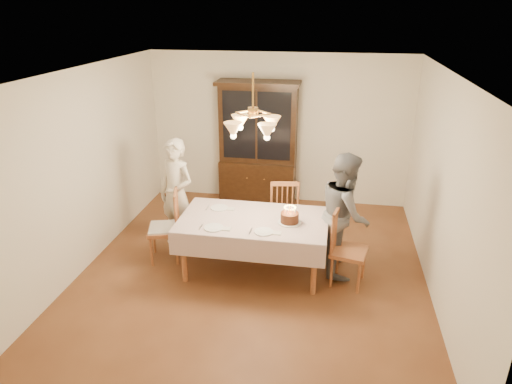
% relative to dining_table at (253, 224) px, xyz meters
% --- Properties ---
extents(ground, '(5.00, 5.00, 0.00)m').
position_rel_dining_table_xyz_m(ground, '(0.00, 0.00, -0.68)').
color(ground, brown).
rests_on(ground, ground).
extents(room_shell, '(5.00, 5.00, 5.00)m').
position_rel_dining_table_xyz_m(room_shell, '(0.00, 0.00, 0.90)').
color(room_shell, white).
rests_on(room_shell, ground).
extents(dining_table, '(1.90, 1.10, 0.76)m').
position_rel_dining_table_xyz_m(dining_table, '(0.00, 0.00, 0.00)').
color(dining_table, '#96502B').
rests_on(dining_table, ground).
extents(china_hutch, '(1.38, 0.54, 2.16)m').
position_rel_dining_table_xyz_m(china_hutch, '(-0.32, 2.25, 0.36)').
color(china_hutch, black).
rests_on(china_hutch, ground).
extents(chair_far_side, '(0.50, 0.48, 1.00)m').
position_rel_dining_table_xyz_m(chair_far_side, '(0.29, 0.94, -0.24)').
color(chair_far_side, '#96502B').
rests_on(chair_far_side, ground).
extents(chair_left_end, '(0.52, 0.54, 1.00)m').
position_rel_dining_table_xyz_m(chair_left_end, '(-1.26, 0.08, -0.23)').
color(chair_left_end, '#96502B').
rests_on(chair_left_end, ground).
extents(chair_right_end, '(0.50, 0.52, 1.00)m').
position_rel_dining_table_xyz_m(chair_right_end, '(1.22, -0.10, -0.24)').
color(chair_right_end, '#96502B').
rests_on(chair_right_end, ground).
extents(elderly_woman, '(0.69, 0.59, 1.61)m').
position_rel_dining_table_xyz_m(elderly_woman, '(-1.21, 0.53, 0.12)').
color(elderly_woman, '#F2E5CC').
rests_on(elderly_woman, ground).
extents(adult_in_grey, '(0.68, 0.84, 1.63)m').
position_rel_dining_table_xyz_m(adult_in_grey, '(1.16, 0.23, 0.13)').
color(adult_in_grey, slate).
rests_on(adult_in_grey, ground).
extents(birthday_cake, '(0.30, 0.30, 0.22)m').
position_rel_dining_table_xyz_m(birthday_cake, '(0.47, -0.04, 0.14)').
color(birthday_cake, white).
rests_on(birthday_cake, dining_table).
extents(place_setting_near_left, '(0.39, 0.24, 0.02)m').
position_rel_dining_table_xyz_m(place_setting_near_left, '(-0.42, -0.35, 0.08)').
color(place_setting_near_left, white).
rests_on(place_setting_near_left, dining_table).
extents(place_setting_near_right, '(0.38, 0.23, 0.02)m').
position_rel_dining_table_xyz_m(place_setting_near_right, '(0.21, -0.35, 0.08)').
color(place_setting_near_right, white).
rests_on(place_setting_near_right, dining_table).
extents(place_setting_far_left, '(0.38, 0.23, 0.02)m').
position_rel_dining_table_xyz_m(place_setting_far_left, '(-0.50, 0.24, 0.08)').
color(place_setting_far_left, white).
rests_on(place_setting_far_left, dining_table).
extents(chandelier, '(0.62, 0.62, 0.73)m').
position_rel_dining_table_xyz_m(chandelier, '(-0.00, -0.00, 1.29)').
color(chandelier, '#BF8C3F').
rests_on(chandelier, ground).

